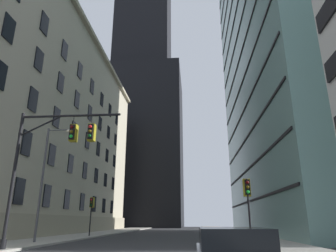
{
  "coord_description": "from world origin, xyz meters",
  "views": [
    {
      "loc": [
        3.72,
        -11.56,
        1.59
      ],
      "look_at": [
        0.46,
        28.38,
        14.43
      ],
      "focal_mm": 31.78,
      "sensor_mm": 36.0,
      "label": 1
    }
  ],
  "objects_px": {
    "traffic_light_far_left": "(92,205)",
    "street_lamppost": "(47,172)",
    "traffic_light_near_right": "(247,192)",
    "traffic_signal_mast": "(56,149)"
  },
  "relations": [
    {
      "from": "street_lamppost",
      "to": "traffic_light_far_left",
      "type": "bearing_deg",
      "value": 86.48
    },
    {
      "from": "street_lamppost",
      "to": "traffic_light_near_right",
      "type": "bearing_deg",
      "value": -13.2
    },
    {
      "from": "traffic_signal_mast",
      "to": "street_lamppost",
      "type": "height_order",
      "value": "street_lamppost"
    },
    {
      "from": "traffic_light_near_right",
      "to": "street_lamppost",
      "type": "xyz_separation_m",
      "value": [
        -14.43,
        3.39,
        1.87
      ]
    },
    {
      "from": "traffic_signal_mast",
      "to": "street_lamppost",
      "type": "distance_m",
      "value": 6.44
    },
    {
      "from": "traffic_light_near_right",
      "to": "traffic_light_far_left",
      "type": "bearing_deg",
      "value": 137.31
    },
    {
      "from": "traffic_light_near_right",
      "to": "traffic_light_far_left",
      "type": "height_order",
      "value": "traffic_light_near_right"
    },
    {
      "from": "traffic_light_near_right",
      "to": "traffic_light_far_left",
      "type": "relative_size",
      "value": 1.02
    },
    {
      "from": "traffic_light_far_left",
      "to": "street_lamppost",
      "type": "xyz_separation_m",
      "value": [
        -0.58,
        -9.4,
        1.94
      ]
    },
    {
      "from": "traffic_light_far_left",
      "to": "street_lamppost",
      "type": "height_order",
      "value": "street_lamppost"
    }
  ]
}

